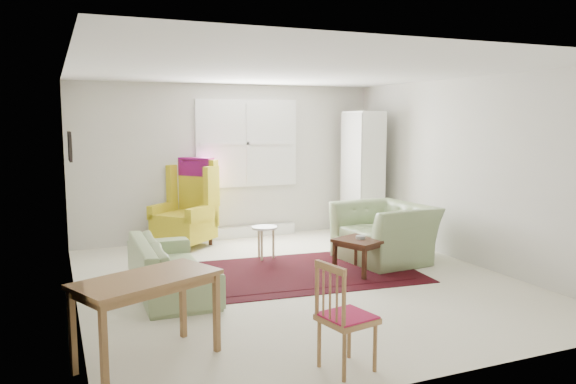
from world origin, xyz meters
name	(u,v)px	position (x,y,z in m)	size (l,w,h in m)	color
room	(292,176)	(0.02, 0.21, 1.26)	(5.04, 5.54, 2.51)	beige
rug	(301,272)	(0.19, 0.32, 0.01)	(2.88, 1.85, 0.03)	black
sofa	(170,255)	(-1.47, 0.27, 0.40)	(1.97, 0.77, 0.79)	gray
armchair	(385,227)	(1.50, 0.43, 0.47)	(1.21, 1.06, 0.94)	gray
wingback_chair	(183,203)	(-0.86, 2.35, 0.68)	(0.78, 0.83, 1.35)	gold
coffee_table	(360,256)	(0.87, 0.02, 0.22)	(0.55, 0.55, 0.45)	#3B1E12
stool	(265,243)	(0.01, 1.15, 0.24)	(0.35, 0.35, 0.47)	white
cabinet	(363,174)	(2.10, 2.06, 1.04)	(0.43, 0.83, 2.07)	white
desk	(148,320)	(-2.03, -1.62, 0.35)	(1.12, 0.56, 0.71)	olive
desk_chair	(347,316)	(-0.62, -2.35, 0.43)	(0.38, 0.38, 0.87)	olive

